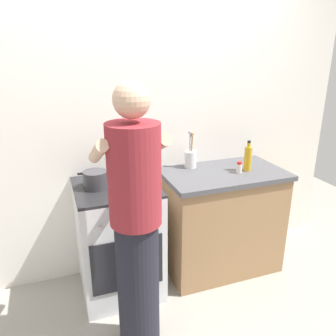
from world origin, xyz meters
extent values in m
plane|color=gray|center=(0.00, 0.00, 0.00)|extent=(6.00, 6.00, 0.00)
cube|color=silver|center=(0.20, 0.50, 1.25)|extent=(3.20, 0.10, 2.50)
cube|color=#99724C|center=(0.55, 0.15, 0.43)|extent=(0.96, 0.56, 0.86)
cube|color=#4C4C51|center=(0.55, 0.15, 0.88)|extent=(1.00, 0.60, 0.04)
cube|color=silver|center=(-0.35, 0.15, 0.44)|extent=(0.60, 0.60, 0.88)
cube|color=#232326|center=(-0.35, 0.15, 0.89)|extent=(0.60, 0.60, 0.02)
cube|color=black|center=(-0.35, -0.16, 0.42)|extent=(0.51, 0.01, 0.40)
cylinder|color=silver|center=(-0.53, -0.16, 0.74)|extent=(0.04, 0.01, 0.04)
cylinder|color=silver|center=(-0.35, -0.16, 0.74)|extent=(0.04, 0.01, 0.04)
cylinder|color=silver|center=(-0.17, -0.16, 0.74)|extent=(0.04, 0.01, 0.04)
cylinder|color=#38383D|center=(-0.49, 0.16, 0.96)|extent=(0.17, 0.17, 0.13)
cube|color=black|center=(-0.59, 0.16, 1.02)|extent=(0.04, 0.02, 0.01)
cube|color=black|center=(-0.39, 0.16, 1.02)|extent=(0.04, 0.02, 0.01)
cylinder|color=#B7B7BC|center=(-0.21, 0.19, 0.95)|extent=(0.24, 0.24, 0.10)
torus|color=#B7B7BC|center=(-0.21, 0.19, 0.99)|extent=(0.26, 0.26, 0.01)
cylinder|color=silver|center=(0.33, 0.34, 0.97)|extent=(0.10, 0.10, 0.14)
cylinder|color=#B7BABF|center=(0.33, 0.35, 1.05)|extent=(0.02, 0.03, 0.28)
sphere|color=#B7BABF|center=(0.33, 0.35, 1.21)|extent=(0.03, 0.03, 0.03)
cylinder|color=#9E7547|center=(0.34, 0.34, 1.05)|extent=(0.01, 0.04, 0.26)
sphere|color=#9E7547|center=(0.34, 0.34, 1.19)|extent=(0.03, 0.03, 0.03)
cylinder|color=silver|center=(0.33, 0.35, 1.05)|extent=(0.03, 0.02, 0.27)
sphere|color=silver|center=(0.33, 0.35, 1.20)|extent=(0.03, 0.03, 0.03)
cylinder|color=silver|center=(0.65, 0.08, 0.94)|extent=(0.04, 0.04, 0.07)
cylinder|color=red|center=(0.65, 0.08, 0.98)|extent=(0.04, 0.04, 0.02)
cylinder|color=gold|center=(0.74, 0.11, 1.00)|extent=(0.06, 0.06, 0.20)
cylinder|color=gold|center=(0.74, 0.11, 1.12)|extent=(0.03, 0.03, 0.04)
cylinder|color=black|center=(0.74, 0.11, 1.15)|extent=(0.03, 0.03, 0.02)
cylinder|color=black|center=(-0.35, -0.43, 0.45)|extent=(0.26, 0.26, 0.90)
cylinder|color=maroon|center=(-0.35, -0.43, 1.19)|extent=(0.30, 0.30, 0.58)
sphere|color=#D3AA8C|center=(-0.35, -0.43, 1.60)|extent=(0.20, 0.20, 0.20)
cylinder|color=#D3AA8C|center=(-0.52, -0.29, 1.30)|extent=(0.07, 0.41, 0.24)
cylinder|color=#D3AA8C|center=(-0.18, -0.29, 1.30)|extent=(0.07, 0.41, 0.24)
camera|label=1|loc=(-0.75, -2.10, 1.83)|focal=35.56mm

